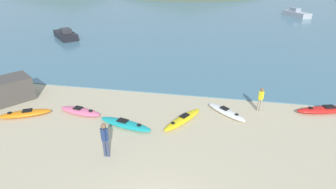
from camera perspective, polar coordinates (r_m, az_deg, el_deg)
bay_water at (r=51.33m, az=8.80°, el=16.98°), size 160.00×70.00×0.06m
kayak_on_sand_0 at (r=14.62m, az=3.25°, el=-5.42°), size 2.10×2.94×0.36m
kayak_on_sand_1 at (r=16.20m, az=-18.53°, el=-3.45°), size 2.77×1.16×0.39m
kayak_on_sand_2 at (r=18.10m, az=31.09°, el=-2.84°), size 3.61×1.68×0.40m
kayak_on_sand_3 at (r=14.37m, az=-9.28°, el=-6.36°), size 3.22×1.46×0.37m
kayak_on_sand_4 at (r=17.24m, az=-28.65°, el=-3.66°), size 2.84×1.86×0.37m
kayak_on_sand_5 at (r=15.69m, az=12.53°, el=-3.70°), size 2.44×2.24×0.37m
person_near_foreground at (r=12.01m, az=-13.58°, el=-9.20°), size 0.35×0.28×1.73m
person_near_waterline at (r=16.28m, az=19.53°, el=-0.71°), size 0.31×0.26×1.51m
moored_boat_0 at (r=34.42m, az=-21.38°, el=12.02°), size 4.34×4.34×1.25m
moored_boat_1 at (r=52.44m, az=26.17°, el=15.52°), size 3.92×5.41×1.40m
shoreline_rock at (r=19.49m, az=-31.62°, el=0.81°), size 3.09×3.28×1.49m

